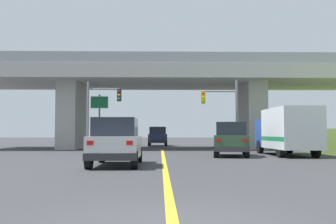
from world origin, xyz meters
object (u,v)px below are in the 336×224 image
(traffic_signal_nearside, at_px, (225,107))
(highway_sign, at_px, (99,109))
(traffic_signal_farside, at_px, (99,107))
(suv_crossing, at_px, (231,139))
(sedan_oncoming, at_px, (158,136))
(box_truck, at_px, (287,131))
(suv_lead, at_px, (116,142))

(traffic_signal_nearside, relative_size, highway_sign, 1.18)
(highway_sign, bearing_deg, traffic_signal_farside, -81.43)
(suv_crossing, distance_m, highway_sign, 13.86)
(suv_crossing, relative_size, sedan_oncoming, 1.03)
(sedan_oncoming, height_order, traffic_signal_nearside, traffic_signal_nearside)
(sedan_oncoming, bearing_deg, box_truck, -65.89)
(suv_crossing, bearing_deg, suv_lead, -123.50)
(box_truck, bearing_deg, suv_lead, -143.28)
(sedan_oncoming, xyz_separation_m, traffic_signal_farside, (-4.43, -11.74, 2.40))
(box_truck, bearing_deg, traffic_signal_farside, 153.40)
(traffic_signal_nearside, bearing_deg, box_truck, -65.57)
(sedan_oncoming, xyz_separation_m, traffic_signal_nearside, (5.24, -11.81, 2.37))
(box_truck, relative_size, highway_sign, 1.46)
(box_truck, bearing_deg, traffic_signal_nearside, 114.43)
(suv_crossing, relative_size, traffic_signal_nearside, 0.83)
(suv_crossing, distance_m, traffic_signal_farside, 11.55)
(suv_lead, distance_m, traffic_signal_nearside, 15.25)
(suv_crossing, xyz_separation_m, traffic_signal_nearside, (0.76, 6.88, 2.37))
(traffic_signal_farside, bearing_deg, suv_crossing, -37.92)
(suv_crossing, distance_m, traffic_signal_nearside, 7.32)
(suv_crossing, bearing_deg, sedan_oncoming, 113.08)
(suv_lead, relative_size, traffic_signal_farside, 0.86)
(traffic_signal_nearside, relative_size, traffic_signal_farside, 1.03)
(suv_lead, relative_size, box_truck, 0.68)
(suv_crossing, height_order, sedan_oncoming, same)
(suv_crossing, distance_m, box_truck, 3.68)
(traffic_signal_nearside, bearing_deg, suv_crossing, -96.32)
(suv_crossing, xyz_separation_m, sedan_oncoming, (-4.48, 18.69, 0.00))
(highway_sign, bearing_deg, suv_lead, -78.81)
(suv_crossing, distance_m, sedan_oncoming, 19.22)
(box_truck, bearing_deg, highway_sign, 144.44)
(traffic_signal_farside, bearing_deg, sedan_oncoming, 69.32)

